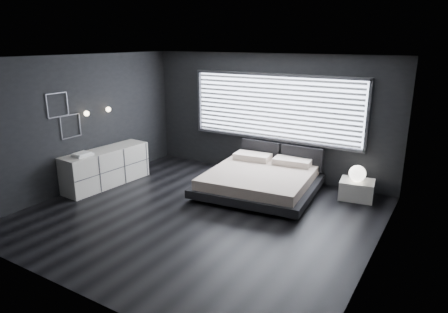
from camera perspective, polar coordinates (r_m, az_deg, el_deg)
The scene contains 12 objects.
room at distance 6.93m, azimuth -3.66°, elevation 2.28°, with size 6.04×6.00×2.80m.
window at distance 9.10m, azimuth 7.19°, elevation 6.92°, with size 4.14×0.09×1.52m.
headboard at distance 9.19m, azimuth 8.15°, elevation 0.31°, with size 1.96×0.16×0.52m.
sconce_near at distance 8.86m, azimuth -19.05°, elevation 5.84°, with size 0.18×0.11×0.11m.
sconce_far at distance 9.25m, azimuth -16.21°, elevation 6.49°, with size 0.18×0.11×0.11m.
wall_art_upper at distance 8.54m, azimuth -22.69°, elevation 6.80°, with size 0.01×0.48×0.48m.
wall_art_lower at distance 8.76m, azimuth -21.05°, elevation 4.06°, with size 0.01×0.48×0.48m.
bed at distance 8.35m, azimuth 5.13°, elevation -3.35°, with size 2.49×2.40×0.59m.
nightstand at distance 8.47m, azimuth 18.43°, elevation -4.51°, with size 0.65×0.54×0.38m, color silver.
orb_lamp at distance 8.31m, azimuth 18.52°, elevation -2.31°, with size 0.33×0.33×0.33m, color white.
dresser at distance 9.11m, azimuth -16.45°, elevation -1.47°, with size 0.70×2.03×0.80m.
book_stack at distance 8.62m, azimuth -19.61°, elevation 0.27°, with size 0.30×0.38×0.08m.
Camera 1 is at (3.87, -5.50, 3.08)m, focal length 32.00 mm.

